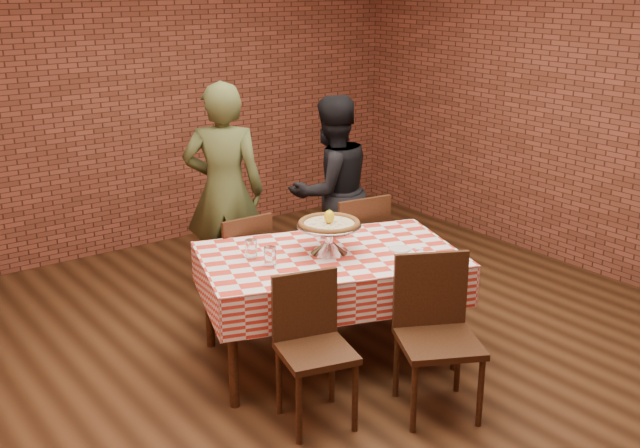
{
  "coord_description": "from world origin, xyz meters",
  "views": [
    {
      "loc": [
        -2.88,
        -3.59,
        2.5
      ],
      "look_at": [
        -0.05,
        0.24,
        0.93
      ],
      "focal_mm": 42.81,
      "sensor_mm": 36.0,
      "label": 1
    }
  ],
  "objects_px": {
    "pizza": "(329,224)",
    "chair_far_right": "(350,249)",
    "chair_near_left": "(316,354)",
    "chair_far_left": "(237,268)",
    "water_glass_left": "(270,256)",
    "diner_black": "(331,191)",
    "diner_olive": "(224,192)",
    "table": "(329,307)",
    "water_glass_right": "(251,249)",
    "condiment_caddy": "(329,228)",
    "chair_near_right": "(439,340)",
    "pizza_stand": "(329,239)"
  },
  "relations": [
    {
      "from": "chair_far_left",
      "to": "diner_black",
      "type": "height_order",
      "value": "diner_black"
    },
    {
      "from": "table",
      "to": "diner_black",
      "type": "height_order",
      "value": "diner_black"
    },
    {
      "from": "table",
      "to": "diner_black",
      "type": "relative_size",
      "value": 1.04
    },
    {
      "from": "diner_olive",
      "to": "table",
      "type": "bearing_deg",
      "value": 125.68
    },
    {
      "from": "chair_far_right",
      "to": "diner_black",
      "type": "xyz_separation_m",
      "value": [
        0.18,
        0.49,
        0.33
      ]
    },
    {
      "from": "diner_olive",
      "to": "diner_black",
      "type": "height_order",
      "value": "diner_olive"
    },
    {
      "from": "water_glass_right",
      "to": "chair_far_left",
      "type": "height_order",
      "value": "water_glass_right"
    },
    {
      "from": "pizza",
      "to": "chair_near_right",
      "type": "xyz_separation_m",
      "value": [
        0.11,
        -0.92,
        -0.49
      ]
    },
    {
      "from": "chair_near_left",
      "to": "chair_near_right",
      "type": "xyz_separation_m",
      "value": [
        0.65,
        -0.33,
        0.03
      ]
    },
    {
      "from": "table",
      "to": "diner_olive",
      "type": "xyz_separation_m",
      "value": [
        -0.01,
        1.36,
        0.49
      ]
    },
    {
      "from": "diner_olive",
      "to": "diner_black",
      "type": "distance_m",
      "value": 0.9
    },
    {
      "from": "water_glass_left",
      "to": "water_glass_right",
      "type": "distance_m",
      "value": 0.19
    },
    {
      "from": "diner_black",
      "to": "water_glass_left",
      "type": "bearing_deg",
      "value": 42.4
    },
    {
      "from": "pizza_stand",
      "to": "chair_far_right",
      "type": "relative_size",
      "value": 0.47
    },
    {
      "from": "pizza",
      "to": "chair_near_left",
      "type": "distance_m",
      "value": 0.95
    },
    {
      "from": "water_glass_left",
      "to": "chair_far_right",
      "type": "bearing_deg",
      "value": 27.1
    },
    {
      "from": "chair_near_left",
      "to": "chair_far_left",
      "type": "height_order",
      "value": "chair_near_left"
    },
    {
      "from": "pizza",
      "to": "water_glass_left",
      "type": "bearing_deg",
      "value": 175.34
    },
    {
      "from": "water_glass_right",
      "to": "chair_near_left",
      "type": "height_order",
      "value": "water_glass_right"
    },
    {
      "from": "pizza",
      "to": "chair_far_right",
      "type": "xyz_separation_m",
      "value": [
        0.66,
        0.6,
        -0.49
      ]
    },
    {
      "from": "water_glass_right",
      "to": "condiment_caddy",
      "type": "relative_size",
      "value": 0.8
    },
    {
      "from": "water_glass_right",
      "to": "diner_black",
      "type": "height_order",
      "value": "diner_black"
    },
    {
      "from": "pizza",
      "to": "water_glass_right",
      "type": "height_order",
      "value": "pizza"
    },
    {
      "from": "water_glass_left",
      "to": "diner_black",
      "type": "height_order",
      "value": "diner_black"
    },
    {
      "from": "chair_near_left",
      "to": "diner_black",
      "type": "xyz_separation_m",
      "value": [
        1.38,
        1.68,
        0.35
      ]
    },
    {
      "from": "pizza_stand",
      "to": "diner_olive",
      "type": "bearing_deg",
      "value": 90.49
    },
    {
      "from": "water_glass_right",
      "to": "pizza",
      "type": "bearing_deg",
      "value": -25.92
    },
    {
      "from": "chair_far_left",
      "to": "diner_olive",
      "type": "relative_size",
      "value": 0.5
    },
    {
      "from": "chair_near_left",
      "to": "pizza_stand",
      "type": "bearing_deg",
      "value": 62.21
    },
    {
      "from": "table",
      "to": "chair_far_right",
      "type": "relative_size",
      "value": 1.78
    },
    {
      "from": "pizza_stand",
      "to": "chair_far_left",
      "type": "bearing_deg",
      "value": 104.85
    },
    {
      "from": "water_glass_right",
      "to": "condiment_caddy",
      "type": "bearing_deg",
      "value": 1.07
    },
    {
      "from": "pizza_stand",
      "to": "diner_black",
      "type": "xyz_separation_m",
      "value": [
        0.84,
        1.08,
        -0.06
      ]
    },
    {
      "from": "table",
      "to": "water_glass_left",
      "type": "height_order",
      "value": "water_glass_left"
    },
    {
      "from": "water_glass_left",
      "to": "water_glass_right",
      "type": "xyz_separation_m",
      "value": [
        -0.02,
        0.19,
        0.0
      ]
    },
    {
      "from": "water_glass_left",
      "to": "diner_black",
      "type": "bearing_deg",
      "value": 39.4
    },
    {
      "from": "table",
      "to": "water_glass_left",
      "type": "distance_m",
      "value": 0.62
    },
    {
      "from": "condiment_caddy",
      "to": "chair_near_right",
      "type": "xyz_separation_m",
      "value": [
        -0.07,
        -1.16,
        -0.37
      ]
    },
    {
      "from": "table",
      "to": "pizza_stand",
      "type": "xyz_separation_m",
      "value": [
        0.0,
        0.01,
        0.48
      ]
    },
    {
      "from": "pizza_stand",
      "to": "chair_far_right",
      "type": "distance_m",
      "value": 0.97
    },
    {
      "from": "condiment_caddy",
      "to": "chair_far_left",
      "type": "distance_m",
      "value": 0.82
    },
    {
      "from": "water_glass_left",
      "to": "diner_black",
      "type": "xyz_separation_m",
      "value": [
        1.27,
        1.05,
        -0.03
      ]
    },
    {
      "from": "pizza",
      "to": "chair_near_left",
      "type": "xyz_separation_m",
      "value": [
        -0.54,
        -0.59,
        -0.52
      ]
    },
    {
      "from": "chair_near_left",
      "to": "diner_black",
      "type": "height_order",
      "value": "diner_black"
    },
    {
      "from": "chair_far_right",
      "to": "diner_olive",
      "type": "relative_size",
      "value": 0.53
    },
    {
      "from": "pizza",
      "to": "chair_far_right",
      "type": "height_order",
      "value": "pizza"
    },
    {
      "from": "pizza_stand",
      "to": "water_glass_left",
      "type": "bearing_deg",
      "value": 175.34
    },
    {
      "from": "pizza",
      "to": "chair_near_left",
      "type": "bearing_deg",
      "value": -132.31
    },
    {
      "from": "water_glass_right",
      "to": "chair_near_right",
      "type": "relative_size",
      "value": 0.13
    },
    {
      "from": "pizza",
      "to": "diner_black",
      "type": "bearing_deg",
      "value": 52.2
    }
  ]
}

